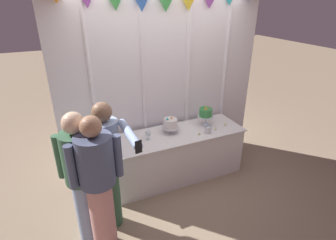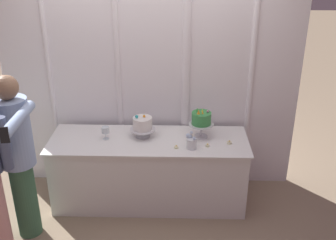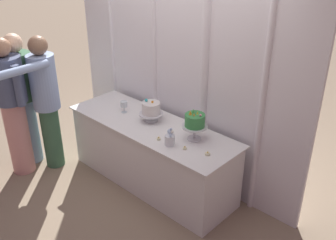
# 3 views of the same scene
# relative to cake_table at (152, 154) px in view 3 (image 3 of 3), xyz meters

# --- Properties ---
(ground_plane) EXTENTS (24.00, 24.00, 0.00)m
(ground_plane) POSITION_rel_cake_table_xyz_m (0.00, -0.10, -0.36)
(ground_plane) COLOR gray
(draped_curtain) EXTENTS (3.10, 0.21, 2.84)m
(draped_curtain) POSITION_rel_cake_table_xyz_m (0.01, 0.41, 1.23)
(draped_curtain) COLOR white
(draped_curtain) RESTS_ON ground_plane
(cake_table) EXTENTS (2.00, 0.67, 0.73)m
(cake_table) POSITION_rel_cake_table_xyz_m (0.00, 0.00, 0.00)
(cake_table) COLOR white
(cake_table) RESTS_ON ground_plane
(cake_display_nearleft) EXTENTS (0.26, 0.26, 0.25)m
(cake_display_nearleft) POSITION_rel_cake_table_xyz_m (-0.06, 0.07, 0.50)
(cake_display_nearleft) COLOR silver
(cake_display_nearleft) RESTS_ON cake_table
(cake_display_nearright) EXTENTS (0.25, 0.25, 0.31)m
(cake_display_nearright) POSITION_rel_cake_table_xyz_m (0.53, 0.08, 0.56)
(cake_display_nearright) COLOR silver
(cake_display_nearright) RESTS_ON cake_table
(wine_glass) EXTENTS (0.08, 0.08, 0.13)m
(wine_glass) POSITION_rel_cake_table_xyz_m (-0.43, 0.01, 0.46)
(wine_glass) COLOR silver
(wine_glass) RESTS_ON cake_table
(flower_vase) EXTENTS (0.10, 0.10, 0.17)m
(flower_vase) POSITION_rel_cake_table_xyz_m (0.42, -0.16, 0.43)
(flower_vase) COLOR silver
(flower_vase) RESTS_ON cake_table
(tealight_far_left) EXTENTS (0.04, 0.04, 0.03)m
(tealight_far_left) POSITION_rel_cake_table_xyz_m (0.28, -0.17, 0.37)
(tealight_far_left) COLOR beige
(tealight_far_left) RESTS_ON cake_table
(tealight_near_left) EXTENTS (0.04, 0.04, 0.03)m
(tealight_near_left) POSITION_rel_cake_table_xyz_m (0.58, -0.13, 0.37)
(tealight_near_left) COLOR beige
(tealight_near_left) RESTS_ON cake_table
(tealight_near_right) EXTENTS (0.05, 0.05, 0.04)m
(tealight_near_right) POSITION_rel_cake_table_xyz_m (0.80, -0.06, 0.37)
(tealight_near_right) COLOR beige
(tealight_near_right) RESTS_ON cake_table
(guest_girl_blue_dress) EXTENTS (0.46, 0.74, 1.58)m
(guest_girl_blue_dress) POSITION_rel_cake_table_xyz_m (-1.11, -0.56, 0.52)
(guest_girl_blue_dress) COLOR #3D6B4C
(guest_girl_blue_dress) RESTS_ON ground_plane
(guest_man_dark_suit) EXTENTS (0.45, 0.45, 1.58)m
(guest_man_dark_suit) POSITION_rel_cake_table_xyz_m (-1.40, -0.68, 0.50)
(guest_man_dark_suit) COLOR #93ADD6
(guest_man_dark_suit) RESTS_ON ground_plane
(guest_man_pink_jacket) EXTENTS (0.52, 0.36, 1.59)m
(guest_man_pink_jacket) POSITION_rel_cake_table_xyz_m (-1.27, -0.87, 0.50)
(guest_man_pink_jacket) COLOR #D6938E
(guest_man_pink_jacket) RESTS_ON ground_plane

